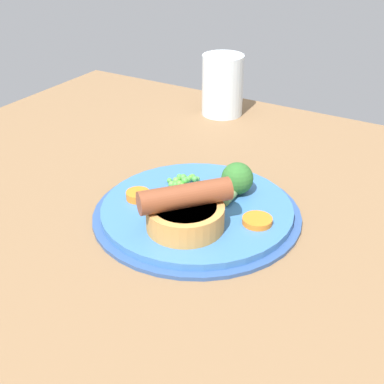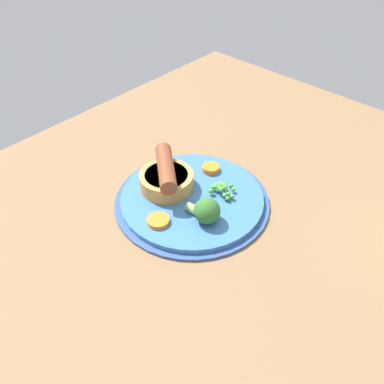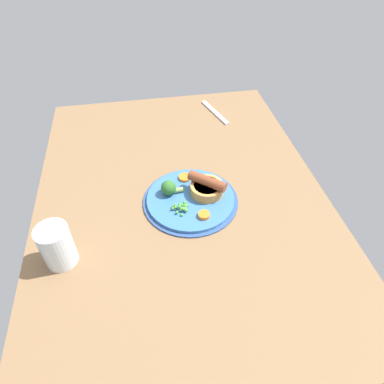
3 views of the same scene
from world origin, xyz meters
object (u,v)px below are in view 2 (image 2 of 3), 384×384
(sausage_pudding, at_px, (166,177))
(carrot_slice_1, at_px, (158,221))
(carrot_slice_0, at_px, (211,168))
(pea_pile, at_px, (222,189))
(dinner_plate, at_px, (192,200))
(broccoli_floret_near, at_px, (206,211))

(sausage_pudding, height_order, carrot_slice_1, sausage_pudding)
(carrot_slice_0, bearing_deg, sausage_pudding, 163.57)
(pea_pile, xyz_separation_m, carrot_slice_1, (-0.12, 0.03, -0.01))
(dinner_plate, height_order, broccoli_floret_near, broccoli_floret_near)
(dinner_plate, relative_size, carrot_slice_1, 7.31)
(broccoli_floret_near, bearing_deg, carrot_slice_0, 124.89)
(sausage_pudding, bearing_deg, dinner_plate, 54.04)
(sausage_pudding, xyz_separation_m, broccoli_floret_near, (-0.02, -0.10, -0.00))
(sausage_pudding, relative_size, broccoli_floret_near, 1.65)
(sausage_pudding, height_order, carrot_slice_0, sausage_pudding)
(pea_pile, distance_m, carrot_slice_0, 0.06)
(pea_pile, relative_size, carrot_slice_1, 1.30)
(sausage_pudding, xyz_separation_m, pea_pile, (0.05, -0.08, -0.01))
(dinner_plate, bearing_deg, pea_pile, -38.66)
(dinner_plate, distance_m, carrot_slice_1, 0.08)
(carrot_slice_1, bearing_deg, pea_pile, -13.69)
(carrot_slice_0, distance_m, carrot_slice_1, 0.16)
(dinner_plate, height_order, carrot_slice_1, carrot_slice_1)
(dinner_plate, bearing_deg, carrot_slice_1, -178.24)
(pea_pile, xyz_separation_m, broccoli_floret_near, (-0.07, -0.02, 0.01))
(dinner_plate, distance_m, broccoli_floret_near, 0.07)
(dinner_plate, bearing_deg, carrot_slice_0, 16.76)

